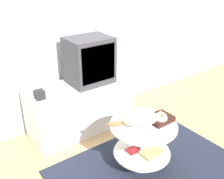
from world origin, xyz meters
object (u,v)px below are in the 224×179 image
Objects in this scene: speaker at (40,95)px; cat at (142,118)px; tv at (89,60)px; dvd_box at (160,119)px.

speaker is 0.18× the size of cat.
tv is 0.96m from cat.
dvd_box is at bearing -80.03° from tv.
tv is at bearing 117.78° from cat.
tv is at bearing 5.31° from speaker.
speaker is at bearing -174.69° from tv.
cat is (-0.01, -0.91, -0.29)m from tv.
tv reaches higher than speaker.
speaker is at bearing 154.53° from cat.
tv is 2.31× the size of dvd_box.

